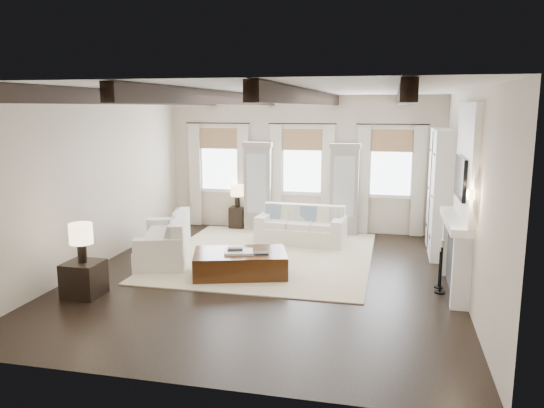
% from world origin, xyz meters
% --- Properties ---
extents(ground, '(7.50, 7.50, 0.00)m').
position_xyz_m(ground, '(0.00, 0.00, 0.00)').
color(ground, black).
rests_on(ground, ground).
extents(room_shell, '(6.54, 7.54, 3.22)m').
position_xyz_m(room_shell, '(0.75, 0.90, 1.89)').
color(room_shell, beige).
rests_on(room_shell, ground).
extents(area_rug, '(4.05, 4.53, 0.02)m').
position_xyz_m(area_rug, '(-0.28, 1.30, 0.01)').
color(area_rug, beige).
rests_on(area_rug, ground).
extents(sofa_back, '(1.94, 0.96, 0.81)m').
position_xyz_m(sofa_back, '(0.20, 2.50, 0.33)').
color(sofa_back, white).
rests_on(sofa_back, ground).
extents(sofa_left, '(1.47, 2.18, 0.86)m').
position_xyz_m(sofa_left, '(-2.14, 0.66, 0.35)').
color(sofa_left, white).
rests_on(sofa_left, ground).
extents(ottoman, '(1.83, 1.43, 0.42)m').
position_xyz_m(ottoman, '(-0.47, 0.01, 0.21)').
color(ottoman, black).
rests_on(ottoman, ground).
extents(tray, '(0.59, 0.51, 0.04)m').
position_xyz_m(tray, '(-0.47, -0.06, 0.44)').
color(tray, white).
rests_on(tray, ottoman).
extents(book_lower, '(0.31, 0.27, 0.04)m').
position_xyz_m(book_lower, '(-0.55, -0.02, 0.48)').
color(book_lower, '#262628').
rests_on(book_lower, tray).
extents(book_upper, '(0.26, 0.23, 0.03)m').
position_xyz_m(book_upper, '(-0.53, -0.02, 0.52)').
color(book_upper, beige).
rests_on(book_upper, book_lower).
extents(book_loose, '(0.28, 0.24, 0.03)m').
position_xyz_m(book_loose, '(-0.08, -0.02, 0.44)').
color(book_loose, '#262628').
rests_on(book_loose, ottoman).
extents(side_table_front, '(0.55, 0.55, 0.55)m').
position_xyz_m(side_table_front, '(-2.57, -1.54, 0.27)').
color(side_table_front, black).
rests_on(side_table_front, ground).
extents(lamp_front, '(0.36, 0.36, 0.62)m').
position_xyz_m(lamp_front, '(-2.57, -1.54, 0.97)').
color(lamp_front, black).
rests_on(lamp_front, side_table_front).
extents(side_table_back, '(0.36, 0.36, 0.53)m').
position_xyz_m(side_table_back, '(-1.57, 3.55, 0.27)').
color(side_table_back, black).
rests_on(side_table_back, ground).
extents(lamp_back, '(0.32, 0.32, 0.55)m').
position_xyz_m(lamp_back, '(-1.57, 3.55, 0.91)').
color(lamp_back, black).
rests_on(lamp_back, side_table_back).
extents(candlestick_near, '(0.18, 0.18, 0.87)m').
position_xyz_m(candlestick_near, '(2.90, -0.16, 0.36)').
color(candlestick_near, black).
rests_on(candlestick_near, ground).
extents(candlestick_far, '(0.14, 0.14, 0.71)m').
position_xyz_m(candlestick_far, '(2.90, 0.10, 0.29)').
color(candlestick_far, black).
rests_on(candlestick_far, ground).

